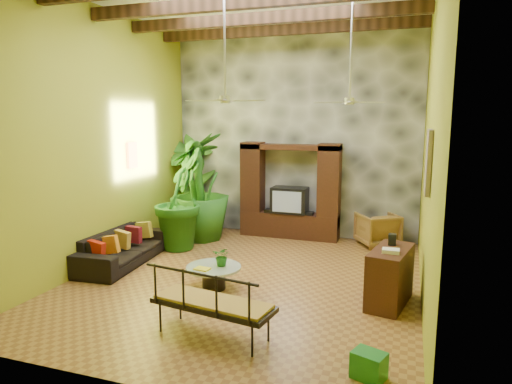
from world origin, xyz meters
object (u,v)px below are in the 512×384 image
(tall_plant_a, at_px, (191,180))
(tall_plant_c, at_px, (200,186))
(ceiling_fan_back, at_px, (350,90))
(green_bin, at_px, (369,365))
(tall_plant_b, at_px, (179,198))
(iron_bench, at_px, (211,301))
(ceiling_fan_front, at_px, (225,87))
(wicker_armchair, at_px, (377,229))
(coffee_table, at_px, (214,274))
(sofa, at_px, (123,247))
(side_console, at_px, (390,277))
(entertainment_center, at_px, (290,198))

(tall_plant_a, height_order, tall_plant_c, tall_plant_a)
(ceiling_fan_back, relative_size, green_bin, 5.21)
(tall_plant_b, distance_m, iron_bench, 4.46)
(ceiling_fan_front, relative_size, wicker_armchair, 2.24)
(tall_plant_c, height_order, green_bin, tall_plant_c)
(wicker_armchair, distance_m, coffee_table, 4.38)
(ceiling_fan_front, xyz_separation_m, sofa, (-2.45, 0.47, -3.07))
(ceiling_fan_back, bearing_deg, ceiling_fan_front, -138.37)
(ceiling_fan_back, xyz_separation_m, tall_plant_c, (-3.59, 1.08, -2.13))
(sofa, bearing_deg, green_bin, -121.43)
(wicker_armchair, bearing_deg, coffee_table, 24.07)
(ceiling_fan_back, distance_m, tall_plant_c, 4.31)
(coffee_table, height_order, side_console, side_console)
(entertainment_center, xyz_separation_m, tall_plant_a, (-2.65, 0.01, 0.32))
(ceiling_fan_back, bearing_deg, entertainment_center, 129.57)
(coffee_table, relative_size, iron_bench, 0.54)
(ceiling_fan_back, relative_size, tall_plant_c, 0.73)
(green_bin, bearing_deg, ceiling_fan_back, 102.06)
(iron_bench, bearing_deg, ceiling_fan_front, 114.91)
(entertainment_center, xyz_separation_m, coffee_table, (-0.37, -3.73, -0.71))
(tall_plant_c, xyz_separation_m, coffee_table, (1.62, -2.88, -1.02))
(wicker_armchair, xyz_separation_m, green_bin, (0.30, -5.55, -0.22))
(wicker_armchair, distance_m, side_console, 3.34)
(wicker_armchair, height_order, tall_plant_b, tall_plant_b)
(wicker_armchair, relative_size, tall_plant_a, 0.32)
(tall_plant_c, bearing_deg, ceiling_fan_front, -56.29)
(ceiling_fan_front, bearing_deg, tall_plant_b, 135.71)
(side_console, bearing_deg, ceiling_fan_front, -166.18)
(sofa, xyz_separation_m, tall_plant_c, (0.66, 2.22, 0.94))
(sofa, xyz_separation_m, tall_plant_b, (0.55, 1.39, 0.79))
(ceiling_fan_front, distance_m, green_bin, 4.66)
(entertainment_center, xyz_separation_m, green_bin, (2.39, -5.65, -0.81))
(ceiling_fan_front, height_order, tall_plant_a, ceiling_fan_front)
(ceiling_fan_front, bearing_deg, entertainment_center, 86.76)
(entertainment_center, xyz_separation_m, tall_plant_b, (-2.10, -1.68, 0.16))
(entertainment_center, distance_m, ceiling_fan_front, 4.30)
(coffee_table, bearing_deg, tall_plant_b, 130.23)
(ceiling_fan_front, xyz_separation_m, iron_bench, (0.52, -1.84, -2.87))
(tall_plant_a, relative_size, iron_bench, 1.46)
(tall_plant_b, height_order, coffee_table, tall_plant_b)
(ceiling_fan_back, distance_m, tall_plant_b, 4.35)
(ceiling_fan_front, distance_m, iron_bench, 3.45)
(ceiling_fan_front, relative_size, tall_plant_b, 0.82)
(tall_plant_c, relative_size, green_bin, 7.14)
(wicker_armchair, bearing_deg, tall_plant_c, -21.39)
(tall_plant_a, bearing_deg, sofa, -90.00)
(entertainment_center, xyz_separation_m, sofa, (-2.65, -3.07, -0.63))
(wicker_armchair, relative_size, coffee_table, 0.88)
(green_bin, bearing_deg, iron_bench, 172.41)
(tall_plant_b, relative_size, green_bin, 6.33)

